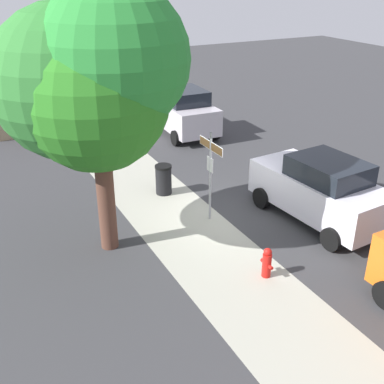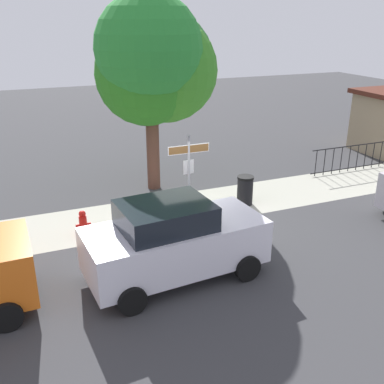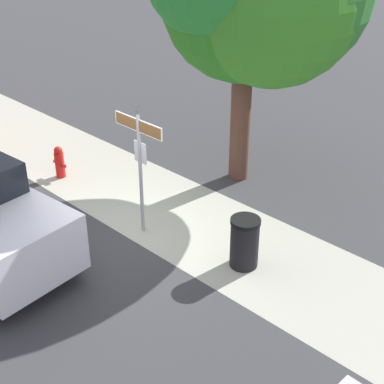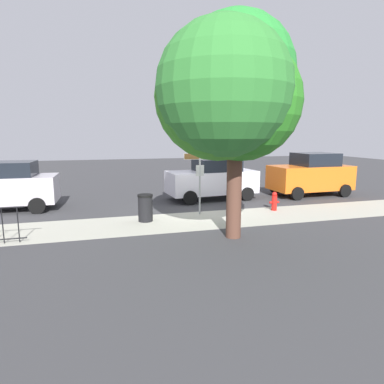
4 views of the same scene
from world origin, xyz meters
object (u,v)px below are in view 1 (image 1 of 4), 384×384
Objects in this scene: car_white at (320,189)px; trash_bin at (164,179)px; utility_shed at (19,98)px; car_silver at (183,111)px; shade_tree at (89,82)px; street_sign at (211,162)px; fire_hydrant at (267,263)px.

car_white is 4.97m from trash_bin.
car_silver is at bearing -123.09° from utility_shed.
car_white is (-1.62, -6.00, -3.36)m from shade_tree.
street_sign is 0.62× the size of car_white.
street_sign reaches higher than fire_hydrant.
utility_shed is 4.31× the size of fire_hydrant.
shade_tree reaches higher than car_white.
shade_tree is at bearing 87.82° from street_sign.
car_white is (-1.50, -2.79, -0.82)m from street_sign.
trash_bin is at bearing 12.78° from street_sign.
trash_bin is (3.69, 3.29, -0.48)m from car_white.
car_silver reaches higher than car_white.
fire_hydrant is at bearing 114.45° from car_white.
trash_bin is at bearing 149.96° from car_silver.
trash_bin reaches higher than fire_hydrant.
street_sign is at bearing -167.22° from trash_bin.
shade_tree is at bearing 142.65° from car_silver.
street_sign is 2.60m from trash_bin.
car_white is 4.44× the size of trash_bin.
car_silver is at bearing -20.46° from street_sign.
car_silver is 11.05m from fire_hydrant.
car_silver is (7.48, -2.79, -0.80)m from street_sign.
shade_tree is 7.07m from car_white.
car_silver is at bearing -39.23° from shade_tree.
utility_shed is at bearing 0.93° from shade_tree.
shade_tree is (0.12, 3.21, 2.54)m from street_sign.
car_silver is 6.24m from trash_bin.
car_silver is at bearing -4.51° from car_white.
trash_bin is (5.35, 0.30, 0.11)m from fire_hydrant.
shade_tree is 1.60× the size of car_silver.
shade_tree reaches higher than fire_hydrant.
street_sign is 0.65× the size of car_silver.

